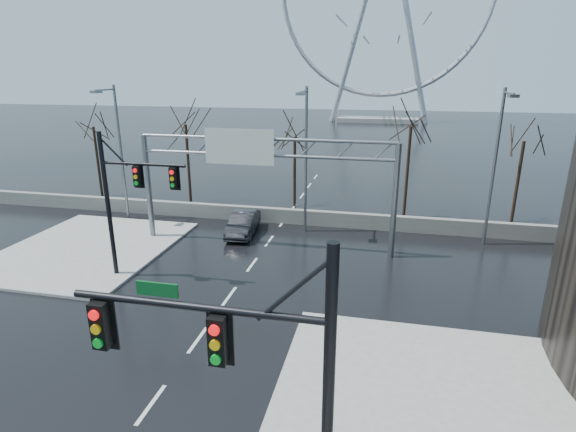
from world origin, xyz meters
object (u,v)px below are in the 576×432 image
(signal_mast_near, at_px, (261,382))
(car, at_px, (243,223))
(sign_gantry, at_px, (258,168))
(signal_mast_far, at_px, (125,193))

(signal_mast_near, distance_m, car, 22.64)
(signal_mast_near, xyz_separation_m, car, (-7.28, 21.04, -4.10))
(car, bearing_deg, signal_mast_near, -75.70)
(signal_mast_near, relative_size, car, 1.70)
(car, bearing_deg, sign_gantry, -53.96)
(signal_mast_far, bearing_deg, signal_mast_near, -49.74)
(signal_mast_near, xyz_separation_m, signal_mast_far, (-11.01, 13.00, -0.04))
(signal_mast_far, relative_size, car, 1.70)
(signal_mast_far, height_order, sign_gantry, signal_mast_far)
(signal_mast_near, relative_size, signal_mast_far, 1.00)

